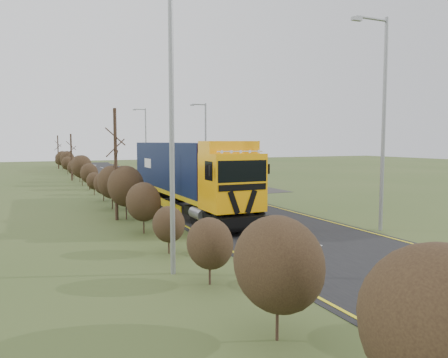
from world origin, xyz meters
name	(u,v)px	position (x,y,z in m)	size (l,w,h in m)	color
ground	(257,223)	(0.00, 0.00, 0.00)	(160.00, 160.00, 0.00)	#3A4E21
road	(191,200)	(0.00, 10.00, 0.01)	(8.00, 120.00, 0.02)	black
layby	(218,184)	(6.50, 20.00, 0.01)	(6.00, 18.00, 0.02)	#2A2825
lane_markings	(193,200)	(0.00, 9.69, 0.03)	(7.52, 116.00, 0.01)	yellow
hedgerow	(113,184)	(-6.00, 7.89, 1.62)	(2.24, 102.04, 6.05)	black
lorry	(187,172)	(-2.16, 4.80, 2.44)	(3.00, 15.41, 4.30)	black
car_red_hatchback	(229,179)	(6.25, 16.88, 0.72)	(1.71, 4.24, 1.44)	#A4081F
car_blue_sedan	(208,177)	(6.11, 21.81, 0.63)	(1.34, 3.83, 1.26)	black
streetlight_near	(382,114)	(4.46, -3.99, 5.55)	(2.12, 0.20, 10.02)	gray
streetlight_mid	(205,140)	(5.71, 21.61, 4.43)	(1.73, 0.18, 8.09)	gray
streetlight_far	(145,137)	(4.49, 41.43, 4.88)	(1.89, 0.18, 8.87)	gray
left_pole	(172,123)	(-6.65, -6.52, 4.85)	(0.16, 0.16, 9.71)	gray
speed_sign	(214,170)	(4.76, 16.96, 1.64)	(0.65, 0.10, 2.34)	gray
warning_board	(196,169)	(5.80, 24.58, 1.29)	(0.80, 0.11, 2.08)	gray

